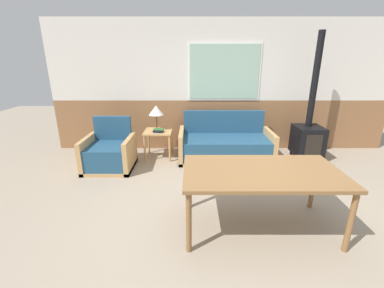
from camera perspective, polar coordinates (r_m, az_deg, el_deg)
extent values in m
plane|color=gray|center=(3.52, 10.81, -15.12)|extent=(16.00, 16.00, 0.00)
cube|color=#8E603D|center=(5.72, 6.47, 4.29)|extent=(7.20, 0.06, 1.08)
cube|color=silver|center=(5.54, 7.00, 17.94)|extent=(7.20, 0.06, 1.62)
cube|color=white|center=(5.51, 7.28, 15.60)|extent=(1.50, 0.01, 1.16)
cube|color=#99BCA8|center=(5.51, 7.28, 15.60)|extent=(1.42, 0.02, 1.08)
cube|color=tan|center=(5.24, 7.37, -2.92)|extent=(1.83, 0.90, 0.06)
cube|color=navy|center=(5.15, 7.49, -0.72)|extent=(1.67, 0.82, 0.38)
cube|color=navy|center=(5.43, 7.14, 4.96)|extent=(1.67, 0.10, 0.47)
cube|color=tan|center=(5.12, -2.26, -0.23)|extent=(0.08, 0.90, 0.58)
cube|color=tan|center=(5.34, 16.82, -0.23)|extent=(0.08, 0.90, 0.58)
cube|color=tan|center=(4.99, -17.54, -4.81)|extent=(0.85, 0.80, 0.06)
cube|color=navy|center=(4.89, -17.86, -2.47)|extent=(0.69, 0.72, 0.39)
cube|color=navy|center=(5.10, -17.11, 3.44)|extent=(0.69, 0.10, 0.45)
cube|color=tan|center=(5.03, -22.01, -1.89)|extent=(0.08, 0.80, 0.59)
cube|color=tan|center=(4.79, -13.47, -1.99)|extent=(0.08, 0.80, 0.59)
cube|color=tan|center=(5.17, -7.45, 2.80)|extent=(0.54, 0.54, 0.03)
cylinder|color=tan|center=(5.06, -10.36, -1.03)|extent=(0.04, 0.04, 0.53)
cylinder|color=tan|center=(5.00, -4.92, -1.04)|extent=(0.04, 0.04, 0.53)
cylinder|color=tan|center=(5.51, -9.50, 0.65)|extent=(0.04, 0.04, 0.53)
cylinder|color=tan|center=(5.45, -4.50, 0.65)|extent=(0.04, 0.04, 0.53)
cylinder|color=#4C3823|center=(5.26, -7.70, 3.34)|extent=(0.12, 0.12, 0.02)
cylinder|color=#4C3823|center=(5.22, -7.78, 4.94)|extent=(0.02, 0.02, 0.28)
cone|color=silver|center=(5.17, -7.89, 7.45)|extent=(0.30, 0.30, 0.18)
cube|color=#234799|center=(5.06, -7.49, 2.74)|extent=(0.15, 0.13, 0.02)
cube|color=black|center=(5.05, -7.42, 2.98)|extent=(0.20, 0.17, 0.03)
cube|color=#2D7F3D|center=(5.06, -7.35, 3.24)|extent=(0.20, 0.12, 0.02)
cube|color=olive|center=(3.01, 15.38, -6.01)|extent=(1.76, 0.96, 0.04)
cylinder|color=olive|center=(2.72, -0.65, -17.06)|extent=(0.06, 0.06, 0.70)
cylinder|color=olive|center=(3.16, 31.84, -14.64)|extent=(0.06, 0.06, 0.70)
cylinder|color=olive|center=(3.44, -0.47, -8.87)|extent=(0.06, 0.06, 0.70)
cylinder|color=olive|center=(3.80, 25.43, -8.05)|extent=(0.06, 0.06, 0.70)
cylinder|color=black|center=(5.43, 22.80, -3.31)|extent=(0.04, 0.04, 0.10)
cylinder|color=black|center=(5.60, 26.73, -3.21)|extent=(0.04, 0.04, 0.10)
cylinder|color=black|center=(5.81, 21.20, -1.70)|extent=(0.04, 0.04, 0.10)
cylinder|color=black|center=(5.97, 24.92, -1.65)|extent=(0.04, 0.04, 0.10)
cube|color=black|center=(5.60, 24.35, 0.74)|extent=(0.52, 0.56, 0.56)
cube|color=black|center=(5.35, 25.52, -0.18)|extent=(0.31, 0.01, 0.40)
cylinder|color=black|center=(5.44, 25.75, 12.58)|extent=(0.12, 0.12, 1.75)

